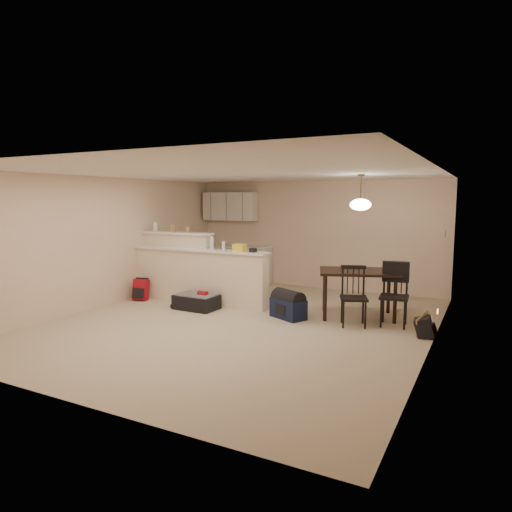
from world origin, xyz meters
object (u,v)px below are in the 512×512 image
Objects in this scene: dining_chair_near at (354,296)px; dining_chair_far at (394,295)px; red_backpack at (141,290)px; black_daypack at (424,327)px; suitcase at (197,302)px; navy_duffel at (288,308)px; dining_table at (358,276)px; pendant_lamp at (360,204)px.

dining_chair_near is 0.66m from dining_chair_far.
black_daypack is at bearing -13.55° from red_backpack.
suitcase is 1.26× the size of navy_duffel.
dining_table is 2.47× the size of navy_duffel.
suitcase is 4.08m from black_daypack.
suitcase is 1.83× the size of red_backpack.
dining_table is 1.52× the size of dining_chair_far.
pendant_lamp is at bearing -4.39° from red_backpack.
dining_chair_near is 1.56× the size of navy_duffel.
dining_table is 4.43m from red_backpack.
navy_duffel is at bearing -148.64° from pendant_lamp.
dining_chair_far is at bearing 37.32° from navy_duffel.
suitcase is 1.82m from navy_duffel.
pendant_lamp is 0.63× the size of dining_chair_near.
dining_table reaches higher than black_daypack.
dining_chair_far is at bearing 48.91° from black_daypack.
navy_duffel is (3.28, 0.07, -0.05)m from red_backpack.
dining_chair_near is (0.09, -0.60, -1.50)m from pendant_lamp.
dining_chair_near is 1.18m from black_daypack.
black_daypack is at bearing -49.66° from dining_table.
dining_table is 0.65m from dining_chair_near.
navy_duffel is at bearing -168.43° from dining_table.
navy_duffel is (-1.15, -0.05, -0.32)m from dining_chair_near.
red_backpack is (-4.43, -0.12, -0.27)m from dining_chair_near.
pendant_lamp is (0.00, -0.00, 1.26)m from dining_table.
dining_table is 2.52× the size of pendant_lamp.
dining_table is at bearing 90.00° from pendant_lamp.
red_backpack reaches higher than suitcase.
dining_chair_near is 2.98× the size of black_daypack.
dining_chair_near is at bearing -12.24° from red_backpack.
navy_duffel is 2.27m from black_daypack.
dining_chair_near is at bearing 6.42° from suitcase.
dining_chair_near reaches higher than black_daypack.
red_backpack reaches higher than black_daypack.
black_daypack is (1.12, -0.10, -0.35)m from dining_chair_near.
black_daypack reaches higher than suitcase.
dining_chair_near is at bearing -101.37° from dining_table.
pendant_lamp reaches higher than black_daypack.
suitcase is at bearing -148.01° from navy_duffel.
black_daypack is (2.27, -0.05, -0.03)m from navy_duffel.
red_backpack is 0.69× the size of navy_duffel.
navy_duffel is (-1.06, -0.64, -0.56)m from dining_table.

